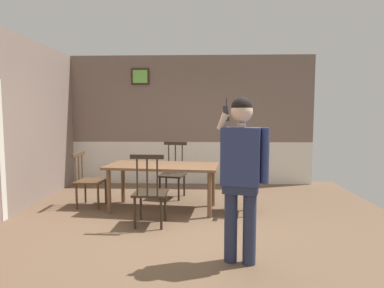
{
  "coord_description": "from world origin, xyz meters",
  "views": [
    {
      "loc": [
        0.31,
        -4.45,
        1.61
      ],
      "look_at": [
        0.16,
        -0.43,
        1.23
      ],
      "focal_mm": 30.87,
      "sensor_mm": 36.0,
      "label": 1
    }
  ],
  "objects_px": {
    "chair_by_doorway": "(89,180)",
    "person_figure": "(242,168)",
    "chair_at_table_head": "(242,184)",
    "chair_opposite_corner": "(150,192)",
    "dining_table": "(163,170)",
    "chair_near_window": "(173,172)"
  },
  "relations": [
    {
      "from": "chair_at_table_head",
      "to": "person_figure",
      "type": "distance_m",
      "value": 1.9
    },
    {
      "from": "chair_opposite_corner",
      "to": "dining_table",
      "type": "bearing_deg",
      "value": 86.1
    },
    {
      "from": "person_figure",
      "to": "chair_by_doorway",
      "type": "bearing_deg",
      "value": -26.46
    },
    {
      "from": "dining_table",
      "to": "chair_near_window",
      "type": "height_order",
      "value": "chair_near_window"
    },
    {
      "from": "dining_table",
      "to": "chair_at_table_head",
      "type": "relative_size",
      "value": 1.82
    },
    {
      "from": "person_figure",
      "to": "chair_near_window",
      "type": "bearing_deg",
      "value": -55.55
    },
    {
      "from": "chair_by_doorway",
      "to": "person_figure",
      "type": "xyz_separation_m",
      "value": [
        2.37,
        -2.08,
        0.57
      ]
    },
    {
      "from": "dining_table",
      "to": "chair_at_table_head",
      "type": "distance_m",
      "value": 1.32
    },
    {
      "from": "chair_near_window",
      "to": "chair_opposite_corner",
      "type": "distance_m",
      "value": 1.64
    },
    {
      "from": "chair_by_doorway",
      "to": "person_figure",
      "type": "relative_size",
      "value": 0.53
    },
    {
      "from": "chair_near_window",
      "to": "chair_at_table_head",
      "type": "xyz_separation_m",
      "value": [
        1.2,
        -0.95,
        -0.0
      ]
    },
    {
      "from": "dining_table",
      "to": "chair_by_doorway",
      "type": "bearing_deg",
      "value": 174.06
    },
    {
      "from": "chair_near_window",
      "to": "chair_opposite_corner",
      "type": "bearing_deg",
      "value": 96.4
    },
    {
      "from": "chair_near_window",
      "to": "dining_table",
      "type": "bearing_deg",
      "value": 96.13
    },
    {
      "from": "chair_by_doorway",
      "to": "chair_at_table_head",
      "type": "height_order",
      "value": "chair_at_table_head"
    },
    {
      "from": "dining_table",
      "to": "person_figure",
      "type": "xyz_separation_m",
      "value": [
        1.08,
        -1.94,
        0.37
      ]
    },
    {
      "from": "chair_near_window",
      "to": "chair_by_doorway",
      "type": "height_order",
      "value": "chair_near_window"
    },
    {
      "from": "chair_at_table_head",
      "to": "chair_near_window",
      "type": "bearing_deg",
      "value": 60.36
    },
    {
      "from": "chair_at_table_head",
      "to": "chair_opposite_corner",
      "type": "distance_m",
      "value": 1.53
    },
    {
      "from": "chair_near_window",
      "to": "chair_opposite_corner",
      "type": "xyz_separation_m",
      "value": [
        -0.17,
        -1.63,
        0.02
      ]
    },
    {
      "from": "chair_at_table_head",
      "to": "chair_opposite_corner",
      "type": "bearing_deg",
      "value": 124.78
    },
    {
      "from": "chair_by_doorway",
      "to": "chair_at_table_head",
      "type": "bearing_deg",
      "value": 86.26
    }
  ]
}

